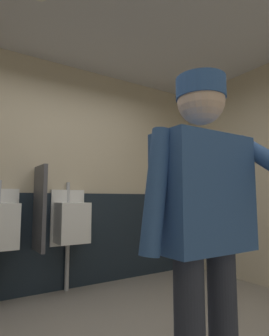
% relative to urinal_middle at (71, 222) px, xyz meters
% --- Properties ---
extents(wall_back, '(4.97, 0.12, 2.72)m').
position_rel_urinal_middle_xyz_m(wall_back, '(-0.15, 0.22, 0.58)').
color(wall_back, beige).
rests_on(wall_back, ground_plane).
extents(wainscot_band_back, '(4.37, 0.03, 1.11)m').
position_rel_urinal_middle_xyz_m(wainscot_band_back, '(-0.15, 0.14, -0.22)').
color(wainscot_band_back, '#19232D').
rests_on(wainscot_band_back, ground_plane).
extents(urinal_middle, '(0.40, 0.34, 1.24)m').
position_rel_urinal_middle_xyz_m(urinal_middle, '(0.00, 0.00, 0.00)').
color(urinal_middle, white).
rests_on(urinal_middle, ground_plane).
extents(privacy_divider_panel, '(0.04, 0.40, 0.90)m').
position_rel_urinal_middle_xyz_m(privacy_divider_panel, '(-0.38, -0.07, 0.17)').
color(privacy_divider_panel, '#4C4C51').
extents(person, '(0.71, 0.60, 1.65)m').
position_rel_urinal_middle_xyz_m(person, '(-0.13, -2.17, 0.21)').
color(person, '#2D3342').
rests_on(person, ground_plane).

